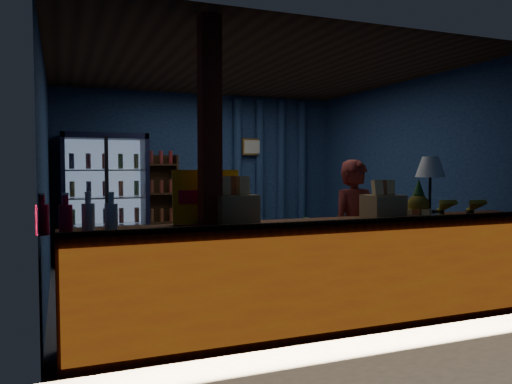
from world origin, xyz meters
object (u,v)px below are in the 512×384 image
shopkeeper (356,233)px  table_lamp (430,169)px  green_chair (329,236)px  pastry_tray (418,214)px

shopkeeper → table_lamp: table_lamp is taller
green_chair → table_lamp: table_lamp is taller
shopkeeper → table_lamp: 0.97m
shopkeeper → green_chair: size_ratio=2.23×
shopkeeper → pastry_tray: 0.65m
green_chair → pastry_tray: (-0.84, -3.15, 0.67)m
pastry_tray → table_lamp: (0.21, 0.09, 0.42)m
green_chair → table_lamp: 3.32m
shopkeeper → green_chair: (1.24, 2.69, -0.44)m
shopkeeper → green_chair: bearing=64.0°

